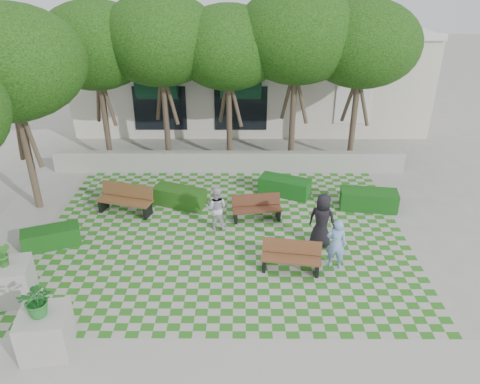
{
  "coord_description": "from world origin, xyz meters",
  "views": [
    {
      "loc": [
        0.56,
        -12.27,
        8.46
      ],
      "look_at": [
        0.5,
        1.5,
        1.4
      ],
      "focal_mm": 35.0,
      "sensor_mm": 36.0,
      "label": 1
    }
  ],
  "objects_px": {
    "planter_back": "(11,280)",
    "person_blue": "(336,244)",
    "bench_west": "(126,200)",
    "hedge_east": "(369,200)",
    "person_dark": "(322,220)",
    "person_white": "(216,208)",
    "bench_mid": "(257,208)",
    "hedge_midleft": "(179,197)",
    "bench_east": "(291,257)",
    "hedge_midright": "(285,186)",
    "hedge_west": "(51,237)",
    "planter_front": "(44,324)"
  },
  "relations": [
    {
      "from": "hedge_midright",
      "to": "person_white",
      "type": "bearing_deg",
      "value": -135.32
    },
    {
      "from": "planter_front",
      "to": "person_white",
      "type": "relative_size",
      "value": 1.27
    },
    {
      "from": "person_dark",
      "to": "bench_east",
      "type": "bearing_deg",
      "value": 79.0
    },
    {
      "from": "hedge_east",
      "to": "hedge_midleft",
      "type": "distance_m",
      "value": 7.01
    },
    {
      "from": "hedge_midright",
      "to": "person_white",
      "type": "height_order",
      "value": "person_white"
    },
    {
      "from": "bench_east",
      "to": "hedge_midright",
      "type": "height_order",
      "value": "bench_east"
    },
    {
      "from": "hedge_east",
      "to": "person_blue",
      "type": "height_order",
      "value": "person_blue"
    },
    {
      "from": "person_dark",
      "to": "hedge_midleft",
      "type": "bearing_deg",
      "value": -1.03
    },
    {
      "from": "bench_east",
      "to": "bench_west",
      "type": "height_order",
      "value": "bench_west"
    },
    {
      "from": "person_dark",
      "to": "planter_back",
      "type": "bearing_deg",
      "value": 44.49
    },
    {
      "from": "hedge_midleft",
      "to": "person_blue",
      "type": "xyz_separation_m",
      "value": [
        5.12,
        -3.86,
        0.47
      ]
    },
    {
      "from": "bench_mid",
      "to": "bench_west",
      "type": "xyz_separation_m",
      "value": [
        -4.73,
        0.47,
        0.07
      ]
    },
    {
      "from": "planter_front",
      "to": "person_dark",
      "type": "bearing_deg",
      "value": 32.57
    },
    {
      "from": "person_dark",
      "to": "person_white",
      "type": "distance_m",
      "value": 3.56
    },
    {
      "from": "bench_mid",
      "to": "planter_front",
      "type": "height_order",
      "value": "planter_front"
    },
    {
      "from": "hedge_east",
      "to": "planter_back",
      "type": "distance_m",
      "value": 12.05
    },
    {
      "from": "planter_front",
      "to": "planter_back",
      "type": "xyz_separation_m",
      "value": [
        -1.65,
        1.89,
        -0.19
      ]
    },
    {
      "from": "planter_front",
      "to": "planter_back",
      "type": "distance_m",
      "value": 2.52
    },
    {
      "from": "hedge_east",
      "to": "hedge_west",
      "type": "distance_m",
      "value": 11.09
    },
    {
      "from": "hedge_west",
      "to": "hedge_east",
      "type": "bearing_deg",
      "value": 13.17
    },
    {
      "from": "person_dark",
      "to": "hedge_midright",
      "type": "bearing_deg",
      "value": -48.58
    },
    {
      "from": "bench_mid",
      "to": "person_white",
      "type": "height_order",
      "value": "person_white"
    },
    {
      "from": "person_white",
      "to": "planter_front",
      "type": "bearing_deg",
      "value": 65.22
    },
    {
      "from": "planter_back",
      "to": "person_white",
      "type": "height_order",
      "value": "planter_back"
    },
    {
      "from": "hedge_east",
      "to": "planter_back",
      "type": "relative_size",
      "value": 1.14
    },
    {
      "from": "hedge_midright",
      "to": "person_dark",
      "type": "height_order",
      "value": "person_dark"
    },
    {
      "from": "person_white",
      "to": "hedge_west",
      "type": "bearing_deg",
      "value": 21.06
    },
    {
      "from": "hedge_midleft",
      "to": "bench_east",
      "type": "bearing_deg",
      "value": -46.58
    },
    {
      "from": "bench_mid",
      "to": "hedge_midleft",
      "type": "height_order",
      "value": "bench_mid"
    },
    {
      "from": "hedge_midright",
      "to": "planter_front",
      "type": "distance_m",
      "value": 10.25
    },
    {
      "from": "bench_east",
      "to": "hedge_west",
      "type": "height_order",
      "value": "bench_east"
    },
    {
      "from": "hedge_east",
      "to": "person_dark",
      "type": "relative_size",
      "value": 1.12
    },
    {
      "from": "bench_mid",
      "to": "bench_west",
      "type": "bearing_deg",
      "value": 166.86
    },
    {
      "from": "person_dark",
      "to": "planter_front",
      "type": "bearing_deg",
      "value": 60.16
    },
    {
      "from": "bench_west",
      "to": "hedge_west",
      "type": "distance_m",
      "value": 2.93
    },
    {
      "from": "bench_west",
      "to": "planter_front",
      "type": "relative_size",
      "value": 1.08
    },
    {
      "from": "planter_back",
      "to": "person_blue",
      "type": "distance_m",
      "value": 9.15
    },
    {
      "from": "bench_mid",
      "to": "person_dark",
      "type": "bearing_deg",
      "value": -46.47
    },
    {
      "from": "person_blue",
      "to": "hedge_west",
      "type": "bearing_deg",
      "value": 2.65
    },
    {
      "from": "planter_front",
      "to": "person_dark",
      "type": "height_order",
      "value": "planter_front"
    },
    {
      "from": "bench_west",
      "to": "planter_front",
      "type": "distance_m",
      "value": 6.69
    },
    {
      "from": "bench_west",
      "to": "person_white",
      "type": "distance_m",
      "value": 3.52
    },
    {
      "from": "planter_front",
      "to": "planter_back",
      "type": "relative_size",
      "value": 1.09
    },
    {
      "from": "hedge_east",
      "to": "person_blue",
      "type": "relative_size",
      "value": 1.26
    },
    {
      "from": "hedge_midright",
      "to": "hedge_west",
      "type": "xyz_separation_m",
      "value": [
        -7.8,
        -3.64,
        -0.03
      ]
    },
    {
      "from": "hedge_west",
      "to": "bench_mid",
      "type": "bearing_deg",
      "value": 14.6
    },
    {
      "from": "bench_east",
      "to": "planter_front",
      "type": "distance_m",
      "value": 6.86
    },
    {
      "from": "bench_west",
      "to": "person_dark",
      "type": "relative_size",
      "value": 1.16
    },
    {
      "from": "bench_west",
      "to": "planter_back",
      "type": "bearing_deg",
      "value": -97.23
    },
    {
      "from": "hedge_east",
      "to": "person_dark",
      "type": "distance_m",
      "value": 3.28
    }
  ]
}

